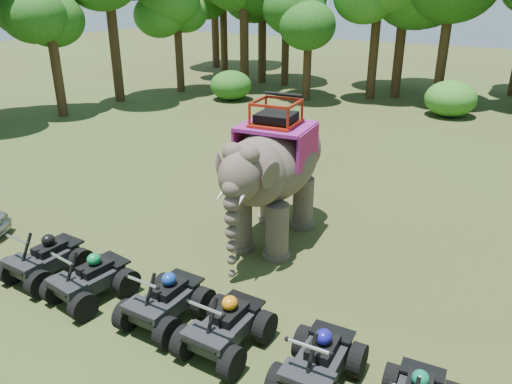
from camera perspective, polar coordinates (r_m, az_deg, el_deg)
ground at (r=12.49m, az=-2.86°, el=-9.92°), size 110.00×110.00×0.00m
elephant at (r=13.58m, az=2.07°, el=2.39°), size 2.60×4.99×4.02m
atv_0 at (r=13.24m, az=-23.04°, el=-6.43°), size 1.40×1.89×1.37m
atv_1 at (r=12.05m, az=-18.50°, el=-8.75°), size 1.54×1.97×1.35m
atv_2 at (r=10.89m, az=-10.39°, el=-11.43°), size 1.35×1.85×1.37m
atv_3 at (r=10.04m, az=-3.53°, el=-14.35°), size 1.37×1.87×1.38m
atv_4 at (r=9.33m, az=7.28°, el=-18.00°), size 1.42×1.88×1.35m
tree_0 at (r=31.79m, az=20.95°, el=17.29°), size 6.28×6.28×8.97m
tree_26 at (r=29.12m, az=-22.16°, el=15.12°), size 5.14×5.14×7.34m
tree_27 at (r=31.88m, az=-16.14°, el=18.28°), size 6.60×6.60×9.42m
tree_28 at (r=34.19m, az=-8.88°, el=17.00°), size 4.85×4.85×6.92m
tree_29 at (r=34.87m, az=-1.38°, el=19.81°), size 6.93×6.93×9.90m
tree_30 at (r=31.38m, az=5.97°, el=16.53°), size 4.76×4.76×6.80m
tree_31 at (r=32.40m, az=13.54°, el=17.81°), size 5.99×5.99×8.55m
tree_33 at (r=33.10m, az=16.40°, el=18.09°), size 6.36×6.36×9.09m
tree_35 at (r=44.31m, az=-4.78°, el=20.99°), size 7.60×7.60×10.86m
tree_39 at (r=36.59m, az=16.38°, el=18.64°), size 6.52×6.52×9.31m
tree_40 at (r=36.97m, az=0.73°, el=19.54°), size 6.53×6.53×9.33m
tree_41 at (r=36.16m, az=3.42°, el=17.97°), size 5.24×5.24×7.49m
tree_42 at (r=39.08m, az=-3.73°, el=18.70°), size 5.61×5.61×8.01m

